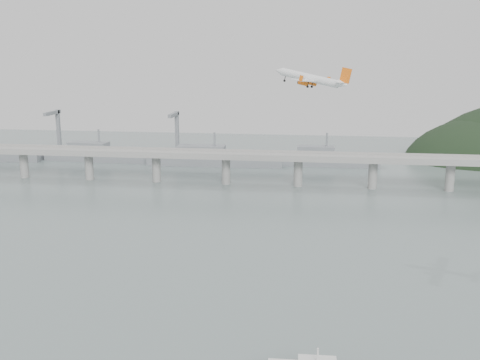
# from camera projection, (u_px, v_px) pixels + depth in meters

# --- Properties ---
(ground) EXTENTS (900.00, 900.00, 0.00)m
(ground) POSITION_uv_depth(u_px,v_px,m) (218.00, 315.00, 195.19)
(ground) COLOR slate
(ground) RESTS_ON ground
(bridge) EXTENTS (800.00, 22.00, 23.90)m
(bridge) POSITION_uv_depth(u_px,v_px,m) (267.00, 160.00, 384.71)
(bridge) COLOR gray
(bridge) RESTS_ON ground
(distant_fleet) EXTENTS (453.00, 60.90, 40.00)m
(distant_fleet) POSITION_uv_depth(u_px,v_px,m) (91.00, 155.00, 470.84)
(distant_fleet) COLOR slate
(distant_fleet) RESTS_ON ground
(airliner) EXTENTS (36.25, 33.85, 9.97)m
(airliner) POSITION_uv_depth(u_px,v_px,m) (311.00, 79.00, 256.86)
(airliner) COLOR white
(airliner) RESTS_ON ground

